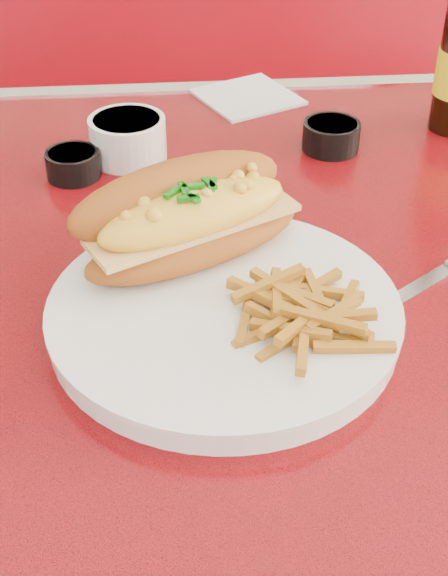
{
  "coord_description": "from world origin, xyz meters",
  "views": [
    {
      "loc": [
        -0.1,
        -0.66,
        1.21
      ],
      "look_at": [
        -0.05,
        -0.12,
        0.81
      ],
      "focal_mm": 50.0,
      "sensor_mm": 36.0,
      "label": 1
    }
  ],
  "objects": [
    {
      "name": "sauce_cup_left",
      "position": [
        -0.2,
        0.16,
        0.79
      ],
      "size": [
        0.06,
        0.06,
        0.03
      ],
      "rotation": [
        0.0,
        0.0,
        -0.02
      ],
      "color": "black",
      "rests_on": "diner_table"
    },
    {
      "name": "gravy_ramekin",
      "position": [
        -0.14,
        0.2,
        0.8
      ],
      "size": [
        0.11,
        0.11,
        0.05
      ],
      "rotation": [
        0.0,
        0.0,
        -0.32
      ],
      "color": "white",
      "rests_on": "diner_table"
    },
    {
      "name": "fries_pile",
      "position": [
        0.0,
        -0.16,
        0.81
      ],
      "size": [
        0.11,
        0.1,
        0.03
      ],
      "primitive_type": null,
      "rotation": [
        0.0,
        0.0,
        -0.07
      ],
      "color": "#C38121",
      "rests_on": "dinner_plate"
    },
    {
      "name": "mac_hoagie",
      "position": [
        -0.08,
        -0.04,
        0.83
      ],
      "size": [
        0.24,
        0.19,
        0.1
      ],
      "rotation": [
        0.0,
        0.0,
        0.47
      ],
      "color": "#A7561B",
      "rests_on": "dinner_plate"
    },
    {
      "name": "fork",
      "position": [
        -0.1,
        -0.1,
        0.79
      ],
      "size": [
        0.05,
        0.16,
        0.0
      ],
      "rotation": [
        0.0,
        0.0,
        1.82
      ],
      "color": "silver",
      "rests_on": "dinner_plate"
    },
    {
      "name": "paper_napkin",
      "position": [
        0.02,
        0.36,
        0.77
      ],
      "size": [
        0.16,
        0.16,
        0.0
      ],
      "primitive_type": "cube",
      "rotation": [
        0.0,
        0.0,
        0.44
      ],
      "color": "silver",
      "rests_on": "diner_table"
    },
    {
      "name": "knife",
      "position": [
        0.16,
        -0.07,
        0.77
      ],
      "size": [
        0.16,
        0.12,
        0.01
      ],
      "rotation": [
        0.0,
        0.0,
        0.61
      ],
      "color": "silver",
      "rests_on": "diner_table"
    },
    {
      "name": "sauce_cup_right",
      "position": [
        0.1,
        0.2,
        0.79
      ],
      "size": [
        0.08,
        0.08,
        0.03
      ],
      "rotation": [
        0.0,
        0.0,
        0.23
      ],
      "color": "black",
      "rests_on": "diner_table"
    },
    {
      "name": "diner_table",
      "position": [
        0.0,
        0.0,
        0.61
      ],
      "size": [
        1.23,
        0.83,
        0.77
      ],
      "color": "red",
      "rests_on": "ground"
    },
    {
      "name": "booth_bench_far",
      "position": [
        0.0,
        0.81,
        0.29
      ],
      "size": [
        1.2,
        0.51,
        0.9
      ],
      "color": "maroon",
      "rests_on": "ground"
    },
    {
      "name": "dinner_plate",
      "position": [
        -0.05,
        -0.12,
        0.78
      ],
      "size": [
        0.34,
        0.34,
        0.02
      ],
      "rotation": [
        0.0,
        0.0,
        -0.12
      ],
      "color": "white",
      "rests_on": "diner_table"
    }
  ]
}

